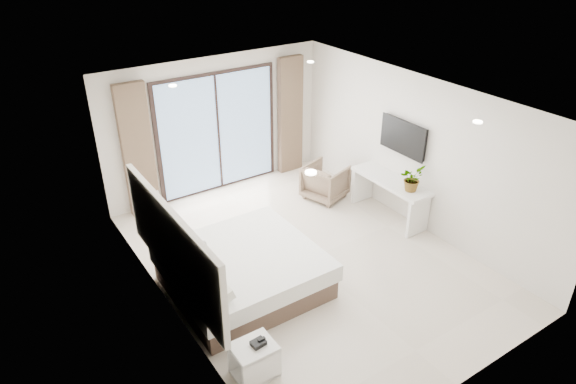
% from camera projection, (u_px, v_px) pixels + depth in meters
% --- Properties ---
extents(ground, '(6.20, 6.20, 0.00)m').
position_uv_depth(ground, '(307.00, 259.00, 8.43)').
color(ground, beige).
rests_on(ground, ground).
extents(room_shell, '(4.62, 6.22, 2.72)m').
position_uv_depth(room_shell, '(271.00, 158.00, 8.12)').
color(room_shell, silver).
rests_on(room_shell, ground).
extents(bed, '(2.14, 2.04, 0.74)m').
position_uv_depth(bed, '(242.00, 271.00, 7.63)').
color(bed, brown).
rests_on(bed, ground).
extents(nightstand, '(0.52, 0.42, 0.47)m').
position_uv_depth(nightstand, '(254.00, 360.00, 6.20)').
color(nightstand, white).
rests_on(nightstand, ground).
extents(phone, '(0.18, 0.15, 0.06)m').
position_uv_depth(phone, '(258.00, 343.00, 6.09)').
color(phone, black).
rests_on(phone, nightstand).
extents(console_desk, '(0.51, 1.63, 0.77)m').
position_uv_depth(console_desk, '(390.00, 190.00, 9.35)').
color(console_desk, white).
rests_on(console_desk, ground).
extents(plant, '(0.54, 0.57, 0.36)m').
position_uv_depth(plant, '(411.00, 181.00, 8.82)').
color(plant, '#33662D').
rests_on(plant, console_desk).
extents(armchair, '(0.89, 0.92, 0.76)m').
position_uv_depth(armchair, '(325.00, 180.00, 10.09)').
color(armchair, '#8E715C').
rests_on(armchair, ground).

